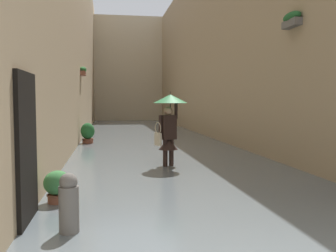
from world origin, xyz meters
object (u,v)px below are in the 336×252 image
(person_wading, at_px, (169,118))
(potted_plant_near_right, at_px, (57,188))
(mooring_bollard, at_px, (69,208))
(potted_plant_mid_right, at_px, (88,134))

(person_wading, distance_m, potted_plant_near_right, 4.03)
(person_wading, height_order, mooring_bollard, person_wading)
(person_wading, bearing_deg, potted_plant_near_right, 52.84)
(potted_plant_mid_right, bearing_deg, person_wading, 112.84)
(person_wading, xyz_separation_m, potted_plant_near_right, (2.36, 3.12, -0.98))
(potted_plant_near_right, relative_size, potted_plant_mid_right, 0.71)
(potted_plant_near_right, relative_size, mooring_bollard, 0.74)
(potted_plant_near_right, bearing_deg, potted_plant_mid_right, -90.16)
(potted_plant_mid_right, distance_m, mooring_bollard, 10.13)
(person_wading, relative_size, potted_plant_mid_right, 2.18)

